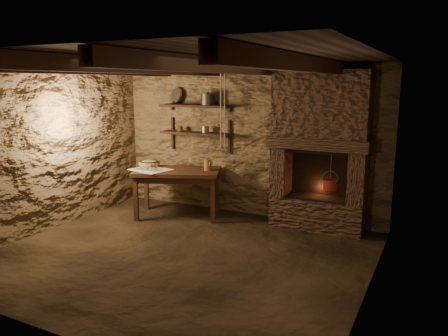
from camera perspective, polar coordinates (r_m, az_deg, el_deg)
The scene contains 25 objects.
floor at distance 5.63m, azimuth -5.60°, elevation -11.13°, with size 4.50×4.50×0.00m, color black.
back_wall at distance 7.04m, azimuth 2.99°, elevation 3.52°, with size 4.50×0.04×2.40m, color #4F3A25.
front_wall at distance 3.81m, azimuth -22.33°, elevation -3.77°, with size 4.50×0.04×2.40m, color #4F3A25.
left_wall at distance 6.77m, azimuth -22.10°, elevation 2.42°, with size 0.04×4.00×2.40m, color #4F3A25.
right_wall at distance 4.51m, azimuth 18.96°, elevation -1.32°, with size 0.04×4.00×2.40m, color #4F3A25.
ceiling at distance 5.22m, azimuth -6.11°, elevation 14.05°, with size 4.50×4.00×0.04m, color black.
beam_far_left at distance 6.16m, azimuth -18.16°, elevation 12.27°, with size 0.14×3.95×0.16m, color black.
beam_mid_left at distance 5.51m, azimuth -10.57°, elevation 12.84°, with size 0.14×3.95×0.16m, color black.
beam_mid_right at distance 4.97m, azimuth -1.11°, elevation 13.23°, with size 0.14×3.95×0.16m, color black.
beam_far_right at distance 4.58m, azimuth 10.30°, elevation 13.25°, with size 0.14×3.95×0.16m, color black.
shelf_lower at distance 7.28m, azimuth -3.67°, elevation 4.55°, with size 1.25×0.30×0.04m, color black.
shelf_upper at distance 7.24m, azimuth -3.71°, elevation 8.09°, with size 1.25×0.30×0.04m, color black.
hearth at distance 6.41m, azimuth 12.41°, elevation 2.77°, with size 1.43×0.51×2.30m.
work_table at distance 7.06m, azimuth -6.05°, elevation -3.04°, with size 1.52×1.21×0.76m.
linen_cloth at distance 7.03m, azimuth -9.54°, elevation -0.21°, with size 0.59×0.48×0.01m, color beige.
pewter_cutlery_row at distance 7.01m, azimuth -9.63°, elevation -0.16°, with size 0.50×0.19×0.01m, color gray, non-canonical shape.
drinking_glasses at distance 7.10m, azimuth -8.87°, elevation 0.27°, with size 0.19×0.06×0.08m, color silver, non-canonical shape.
stoneware_jug at distance 6.87m, azimuth -2.15°, elevation 1.13°, with size 0.13×0.13×0.41m.
wooden_bowl at distance 7.33m, azimuth -9.74°, elevation 0.55°, with size 0.36×0.36×0.13m, color #A47C47.
iron_stockpot at distance 7.12m, azimuth -2.12°, elevation 8.88°, with size 0.22×0.22×0.17m, color #2F2D2A.
tin_pan at distance 7.55m, azimuth -6.26°, elevation 9.38°, with size 0.28×0.28×0.04m, color gray.
small_kettle at distance 7.18m, azimuth -2.46°, elevation 5.06°, with size 0.16×0.12×0.17m, color gray, non-canonical shape.
rusty_tin at distance 7.43m, azimuth -5.77°, elevation 5.15°, with size 0.09×0.09×0.09m, color #4F290F.
red_pot at distance 6.42m, azimuth 13.69°, elevation -2.03°, with size 0.25×0.25×0.54m.
hanging_ropes at distance 6.11m, azimuth -0.18°, elevation 8.04°, with size 0.08×0.08×1.20m, color tan, non-canonical shape.
Camera 1 is at (2.83, -4.38, 2.12)m, focal length 35.00 mm.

